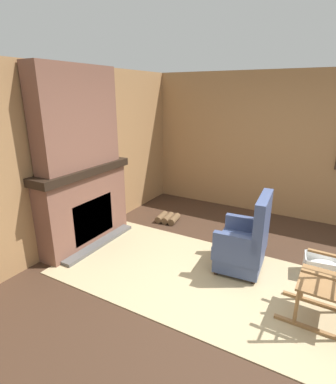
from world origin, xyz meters
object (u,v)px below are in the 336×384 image
firewood_stack (168,218)px  decorative_plate_on_mantel (79,157)px  armchair (245,243)px  rocking_chair (330,285)px  storage_case (107,154)px  laundry_basket (325,268)px  oil_lamp_vase (60,165)px

firewood_stack → decorative_plate_on_mantel: (-0.76, -1.27, 1.28)m
armchair → rocking_chair: 1.13m
firewood_stack → armchair: bearing=-27.8°
firewood_stack → storage_case: bearing=-137.0°
storage_case → laundry_basket: bearing=2.2°
armchair → rocking_chair: size_ratio=0.82×
armchair → storage_case: (-2.37, 0.17, 0.90)m
laundry_basket → storage_case: storage_case is taller
laundry_basket → oil_lamp_vase: 3.67m
firewood_stack → storage_case: storage_case is taller
armchair → oil_lamp_vase: size_ratio=3.77×
laundry_basket → oil_lamp_vase: size_ratio=1.86×
laundry_basket → decorative_plate_on_mantel: bearing=-168.0°
laundry_basket → storage_case: 3.50m
laundry_basket → oil_lamp_vase: bearing=-162.0°
decorative_plate_on_mantel → firewood_stack: bearing=59.1°
firewood_stack → storage_case: size_ratio=1.91×
rocking_chair → storage_case: size_ratio=5.94×
rocking_chair → decorative_plate_on_mantel: decorative_plate_on_mantel is taller
laundry_basket → rocking_chair: bearing=-86.5°
oil_lamp_vase → decorative_plate_on_mantel: bearing=93.1°
rocking_chair → laundry_basket: 0.87m
armchair → storage_case: 2.54m
rocking_chair → decorative_plate_on_mantel: size_ratio=4.84×
firewood_stack → laundry_basket: 2.63m
oil_lamp_vase → armchair: bearing=18.2°
oil_lamp_vase → storage_case: bearing=90.0°
rocking_chair → firewood_stack: 2.99m
rocking_chair → storage_case: 3.54m
laundry_basket → storage_case: size_ratio=2.41×
decorative_plate_on_mantel → laundry_basket: bearing=12.0°
firewood_stack → laundry_basket: (2.57, -0.56, 0.08)m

